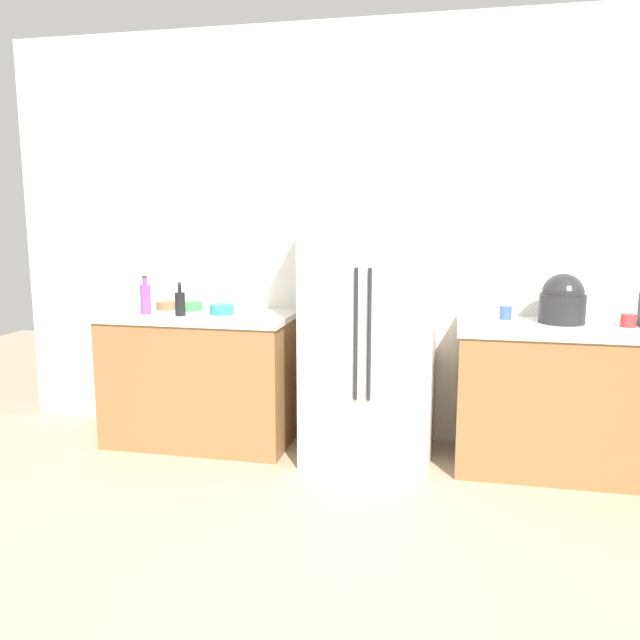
# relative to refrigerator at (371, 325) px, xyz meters

# --- Properties ---
(ground_plane) EXTENTS (10.32, 10.32, 0.00)m
(ground_plane) POSITION_rel_refrigerator_xyz_m (-0.15, -1.61, -0.88)
(ground_plane) COLOR tan
(kitchen_back_panel) EXTENTS (5.16, 0.10, 2.85)m
(kitchen_back_panel) POSITION_rel_refrigerator_xyz_m (-0.15, 0.42, 0.55)
(kitchen_back_panel) COLOR silver
(kitchen_back_panel) RESTS_ON ground_plane
(counter_left) EXTENTS (1.29, 0.68, 0.91)m
(counter_left) POSITION_rel_refrigerator_xyz_m (-1.19, 0.03, -0.42)
(counter_left) COLOR olive
(counter_left) RESTS_ON ground_plane
(counter_right) EXTENTS (1.44, 0.68, 0.91)m
(counter_right) POSITION_rel_refrigerator_xyz_m (1.26, 0.03, -0.42)
(counter_right) COLOR olive
(counter_right) RESTS_ON ground_plane
(refrigerator) EXTENTS (0.81, 0.72, 1.75)m
(refrigerator) POSITION_rel_refrigerator_xyz_m (0.00, 0.00, 0.00)
(refrigerator) COLOR white
(refrigerator) RESTS_ON ground_plane
(rice_cooker) EXTENTS (0.28, 0.28, 0.31)m
(rice_cooker) POSITION_rel_refrigerator_xyz_m (1.17, 0.12, 0.17)
(rice_cooker) COLOR #262628
(rice_cooker) RESTS_ON counter_right
(bottle_a) EXTENTS (0.07, 0.07, 0.26)m
(bottle_a) POSITION_rel_refrigerator_xyz_m (-1.52, -0.09, 0.14)
(bottle_a) COLOR purple
(bottle_a) RESTS_ON counter_left
(bottle_b) EXTENTS (0.07, 0.07, 0.22)m
(bottle_b) POSITION_rel_refrigerator_xyz_m (-1.26, -0.11, 0.12)
(bottle_b) COLOR black
(bottle_b) RESTS_ON counter_left
(cup_a) EXTENTS (0.09, 0.09, 0.08)m
(cup_a) POSITION_rel_refrigerator_xyz_m (1.54, 0.06, 0.07)
(cup_a) COLOR red
(cup_a) RESTS_ON counter_right
(cup_b) EXTENTS (0.07, 0.07, 0.09)m
(cup_b) POSITION_rel_refrigerator_xyz_m (0.84, 0.19, 0.07)
(cup_b) COLOR blue
(cup_b) RESTS_ON counter_right
(bowl_a) EXTENTS (0.17, 0.17, 0.05)m
(bowl_a) POSITION_rel_refrigerator_xyz_m (-1.47, 0.15, 0.06)
(bowl_a) COLOR brown
(bowl_a) RESTS_ON counter_left
(bowl_b) EXTENTS (0.15, 0.15, 0.06)m
(bowl_b) POSITION_rel_refrigerator_xyz_m (-1.28, 0.13, 0.06)
(bowl_b) COLOR green
(bowl_b) RESTS_ON counter_left
(bowl_c) EXTENTS (0.16, 0.16, 0.07)m
(bowl_c) POSITION_rel_refrigerator_xyz_m (-1.02, 0.01, 0.06)
(bowl_c) COLOR teal
(bowl_c) RESTS_ON counter_left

